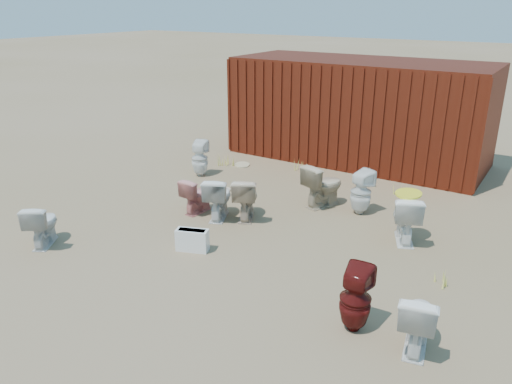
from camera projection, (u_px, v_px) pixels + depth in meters
The scene contains 22 objects.
ground at pixel (237, 233), 8.41m from camera, with size 100.00×100.00×0.00m, color brown.
shipping_container at pixel (359, 111), 12.08m from camera, with size 6.00×2.40×2.40m, color #531B0D.
toilet_front_a at pixel (42, 224), 7.90m from camera, with size 0.39×0.69×0.70m, color silver.
toilet_front_pink at pixel (198, 195), 9.16m from camera, with size 0.37×0.65×0.66m, color #D27D79.
toilet_front_c at pixel (218, 197), 8.90m from camera, with size 0.43×0.76×0.78m, color white.
toilet_front_maroon at pixel (355, 299), 5.79m from camera, with size 0.37×0.38×0.82m, color #54100E.
toilet_front_e at pixel (418, 320), 5.49m from camera, with size 0.41×0.72×0.73m, color white.
toilet_back_a at pixel (200, 158), 11.09m from camera, with size 0.36×0.37×0.80m, color white.
toilet_back_beige_left at pixel (246, 198), 8.89m from camera, with size 0.43×0.76×0.77m, color #C8AE92.
toilet_back_beige_right at pixel (323, 185), 9.42m from camera, with size 0.46×0.81×0.82m, color tan.
toilet_back_yellowlid at pixel (406, 218), 8.02m from camera, with size 0.45×0.79×0.80m, color white.
toilet_back_e at pixel (361, 192), 9.06m from camera, with size 0.37×0.38×0.83m, color white.
yellow_lid at pixel (409, 194), 7.87m from camera, with size 0.41×0.51×0.03m, color yellow.
loose_tank at pixel (192, 240), 7.77m from camera, with size 0.50×0.20×0.35m, color white.
loose_lid_near at pixel (220, 191), 10.29m from camera, with size 0.38×0.49×0.02m, color tan.
loose_lid_far at pixel (242, 165), 11.94m from camera, with size 0.36×0.47×0.02m, color #C0B78B.
weed_clump_a at pixel (225, 160), 11.83m from camera, with size 0.36×0.36×0.28m, color #CBC451.
weed_clump_b at pixel (328, 187), 10.17m from camera, with size 0.32×0.32×0.26m, color #CBC451.
weed_clump_c at pixel (401, 189), 9.97m from camera, with size 0.36×0.36×0.31m, color #CBC451.
weed_clump_d at pixel (300, 166), 11.46m from camera, with size 0.30×0.30×0.25m, color #CBC451.
weed_clump_e at pixel (370, 178), 10.60m from camera, with size 0.34×0.34×0.30m, color #CBC451.
weed_clump_f at pixel (441, 276), 6.86m from camera, with size 0.28×0.28×0.22m, color #CBC451.
Camera 1 is at (4.41, -6.23, 3.63)m, focal length 35.00 mm.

